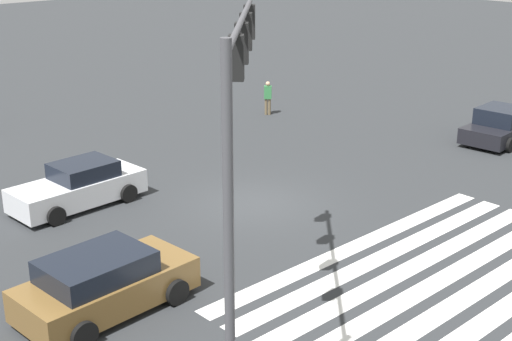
% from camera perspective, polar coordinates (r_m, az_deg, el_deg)
% --- Properties ---
extents(ground_plane, '(128.76, 128.76, 0.00)m').
position_cam_1_polar(ground_plane, '(23.82, 0.00, -2.68)').
color(ground_plane, '#2B2D30').
extents(crosswalk_markings, '(11.63, 7.25, 0.01)m').
position_cam_1_polar(crosswalk_markings, '(19.40, 15.85, -8.85)').
color(crosswalk_markings, silver).
rests_on(crosswalk_markings, ground_plane).
extents(traffic_signal_mast, '(5.51, 5.51, 7.28)m').
position_cam_1_polar(traffic_signal_mast, '(13.94, -1.40, 5.26)').
color(traffic_signal_mast, '#47474C').
rests_on(traffic_signal_mast, ground_plane).
extents(car_0, '(4.53, 2.40, 1.50)m').
position_cam_1_polar(car_0, '(32.23, 19.08, 3.41)').
color(car_0, black).
rests_on(car_0, ground_plane).
extents(car_1, '(4.40, 2.41, 1.52)m').
position_cam_1_polar(car_1, '(17.63, -12.05, -8.82)').
color(car_1, brown).
rests_on(car_1, ground_plane).
extents(car_3, '(4.49, 2.14, 1.46)m').
position_cam_1_polar(car_3, '(24.16, -13.97, -1.24)').
color(car_3, silver).
rests_on(car_3, ground_plane).
extents(pedestrian, '(0.41, 0.41, 1.64)m').
position_cam_1_polar(pedestrian, '(34.65, 0.95, 5.96)').
color(pedestrian, brown).
rests_on(pedestrian, ground_plane).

